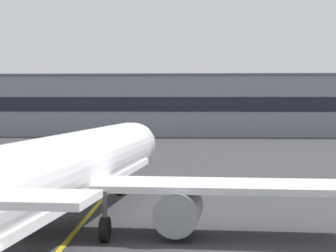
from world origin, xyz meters
TOP-DOWN VIEW (x-y plane):
  - taxiway_centreline at (0.00, 30.00)m, footprint 6.42×179.91m
  - airliner_foreground at (0.08, 15.10)m, footprint 32.25×41.52m
  - safety_cone_by_nose_gear at (1.54, 30.53)m, footprint 0.44×0.44m
  - terminal_building at (11.36, 114.95)m, footprint 156.51×12.40m

SIDE VIEW (x-z plane):
  - taxiway_centreline at x=0.00m, z-range 0.00..0.01m
  - safety_cone_by_nose_gear at x=1.54m, z-range -0.02..0.53m
  - airliner_foreground at x=0.08m, z-range -2.46..9.19m
  - terminal_building at x=11.36m, z-range 0.01..12.31m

